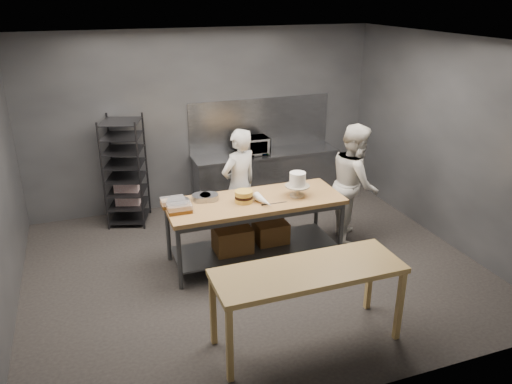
% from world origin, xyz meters
% --- Properties ---
extents(ground, '(6.00, 6.00, 0.00)m').
position_xyz_m(ground, '(0.00, 0.00, 0.00)').
color(ground, black).
rests_on(ground, ground).
extents(back_wall, '(6.00, 0.04, 3.00)m').
position_xyz_m(back_wall, '(0.00, 2.50, 1.50)').
color(back_wall, '#4C4F54').
rests_on(back_wall, ground).
extents(work_table, '(2.40, 0.90, 0.92)m').
position_xyz_m(work_table, '(0.05, 0.22, 0.57)').
color(work_table, olive).
rests_on(work_table, ground).
extents(near_counter, '(2.00, 0.70, 0.90)m').
position_xyz_m(near_counter, '(0.01, -1.64, 0.81)').
color(near_counter, '#A57F44').
rests_on(near_counter, ground).
extents(back_counter, '(2.60, 0.60, 0.90)m').
position_xyz_m(back_counter, '(1.00, 2.18, 0.45)').
color(back_counter, slate).
rests_on(back_counter, ground).
extents(splashback_panel, '(2.60, 0.02, 0.90)m').
position_xyz_m(splashback_panel, '(1.00, 2.48, 1.35)').
color(splashback_panel, slate).
rests_on(splashback_panel, back_counter).
extents(speed_rack, '(0.77, 0.80, 1.75)m').
position_xyz_m(speed_rack, '(-1.43, 2.10, 0.86)').
color(speed_rack, black).
rests_on(speed_rack, ground).
extents(chef_behind, '(0.74, 0.63, 1.73)m').
position_xyz_m(chef_behind, '(0.09, 0.91, 0.86)').
color(chef_behind, silver).
rests_on(chef_behind, ground).
extents(chef_right, '(0.96, 1.06, 1.79)m').
position_xyz_m(chef_right, '(1.71, 0.36, 0.90)').
color(chef_right, silver).
rests_on(chef_right, ground).
extents(microwave, '(0.54, 0.37, 0.30)m').
position_xyz_m(microwave, '(0.74, 2.18, 1.05)').
color(microwave, black).
rests_on(microwave, back_counter).
extents(frosted_cake_stand, '(0.34, 0.34, 0.34)m').
position_xyz_m(frosted_cake_stand, '(0.68, 0.14, 1.13)').
color(frosted_cake_stand, '#C0B499').
rests_on(frosted_cake_stand, work_table).
extents(layer_cake, '(0.24, 0.24, 0.16)m').
position_xyz_m(layer_cake, '(-0.08, 0.18, 1.00)').
color(layer_cake, gold).
rests_on(layer_cake, work_table).
extents(cake_pans, '(0.71, 0.35, 0.07)m').
position_xyz_m(cake_pans, '(-0.70, 0.41, 0.96)').
color(cake_pans, gray).
rests_on(cake_pans, work_table).
extents(piping_bag, '(0.19, 0.40, 0.12)m').
position_xyz_m(piping_bag, '(0.14, 0.01, 0.98)').
color(piping_bag, white).
rests_on(piping_bag, work_table).
extents(offset_spatula, '(0.36, 0.02, 0.02)m').
position_xyz_m(offset_spatula, '(0.24, -0.00, 0.93)').
color(offset_spatula, slate).
rests_on(offset_spatula, work_table).
extents(pastry_clamshells, '(0.35, 0.43, 0.11)m').
position_xyz_m(pastry_clamshells, '(-0.98, 0.26, 0.98)').
color(pastry_clamshells, '#8D5F1C').
rests_on(pastry_clamshells, work_table).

